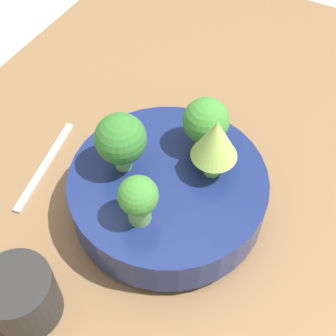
% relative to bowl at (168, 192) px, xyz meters
% --- Properties ---
extents(ground_plane, '(6.00, 6.00, 0.00)m').
position_rel_bowl_xyz_m(ground_plane, '(-0.02, -0.01, -0.09)').
color(ground_plane, silver).
extents(table, '(1.16, 0.80, 0.05)m').
position_rel_bowl_xyz_m(table, '(-0.02, -0.01, -0.07)').
color(table, brown).
rests_on(table, ground_plane).
extents(bowl, '(0.26, 0.26, 0.07)m').
position_rel_bowl_xyz_m(bowl, '(0.00, 0.00, 0.00)').
color(bowl, navy).
rests_on(bowl, table).
extents(romanesco_piece_far, '(0.06, 0.06, 0.09)m').
position_rel_bowl_xyz_m(romanesco_piece_far, '(-0.04, 0.05, 0.09)').
color(romanesco_piece_far, '#7AB256').
rests_on(romanesco_piece_far, bowl).
extents(broccoli_floret_front, '(0.07, 0.07, 0.09)m').
position_rel_bowl_xyz_m(broccoli_floret_front, '(0.01, -0.06, 0.08)').
color(broccoli_floret_front, '#6BA34C').
rests_on(broccoli_floret_front, bowl).
extents(broccoli_floret_left, '(0.06, 0.06, 0.08)m').
position_rel_bowl_xyz_m(broccoli_floret_left, '(-0.07, 0.02, 0.08)').
color(broccoli_floret_left, '#7AB256').
rests_on(broccoli_floret_left, bowl).
extents(broccoli_floret_right, '(0.05, 0.05, 0.07)m').
position_rel_bowl_xyz_m(broccoli_floret_right, '(0.07, -0.00, 0.07)').
color(broccoli_floret_right, '#609347').
rests_on(broccoli_floret_right, bowl).
extents(cup, '(0.08, 0.08, 0.08)m').
position_rel_bowl_xyz_m(cup, '(0.21, -0.08, -0.00)').
color(cup, black).
rests_on(cup, table).
extents(fork, '(0.17, 0.04, 0.01)m').
position_rel_bowl_xyz_m(fork, '(0.02, -0.20, -0.04)').
color(fork, silver).
rests_on(fork, table).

